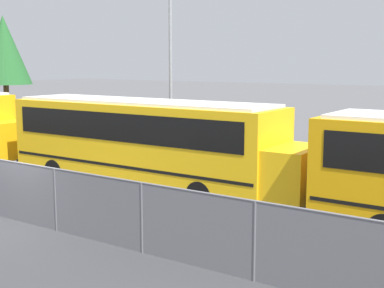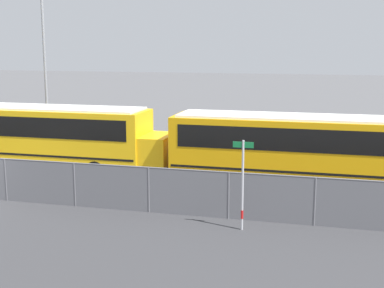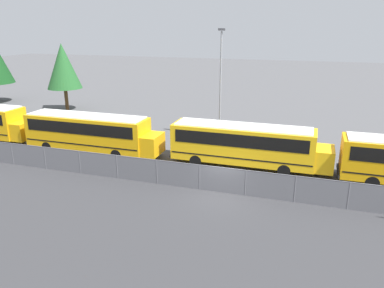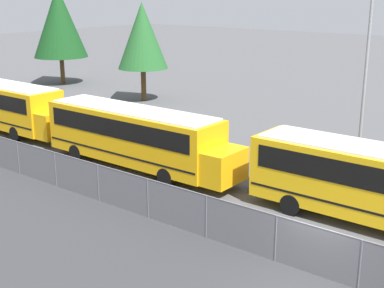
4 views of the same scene
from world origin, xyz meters
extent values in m
plane|color=#4C4C4F|center=(0.00, 0.00, 0.00)|extent=(200.00, 200.00, 0.00)
cube|color=#333335|center=(0.00, -6.00, 0.00)|extent=(110.47, 12.00, 0.01)
cube|color=#9EA0A5|center=(0.00, 0.00, 0.88)|extent=(76.47, 0.03, 1.75)
cube|color=slate|center=(0.00, -0.01, 0.88)|extent=(76.47, 0.01, 1.75)
cylinder|color=slate|center=(0.00, 0.00, 1.75)|extent=(76.47, 0.05, 0.05)
cylinder|color=slate|center=(-16.82, 0.00, 0.88)|extent=(0.07, 0.07, 1.75)
cylinder|color=slate|center=(-13.76, 0.00, 0.88)|extent=(0.07, 0.07, 1.75)
cylinder|color=slate|center=(-10.71, 0.00, 0.88)|extent=(0.07, 0.07, 1.75)
cylinder|color=slate|center=(-7.65, 0.00, 0.88)|extent=(0.07, 0.07, 1.75)
cylinder|color=slate|center=(-4.59, 0.00, 0.88)|extent=(0.07, 0.07, 1.75)
cylinder|color=slate|center=(-1.53, 0.00, 0.88)|extent=(0.07, 0.07, 1.75)
cylinder|color=slate|center=(1.53, 0.00, 0.88)|extent=(0.07, 0.07, 1.75)
cylinder|color=slate|center=(4.59, 0.00, 0.88)|extent=(0.07, 0.07, 1.75)
cylinder|color=slate|center=(7.65, 0.00, 0.88)|extent=(0.07, 0.07, 1.75)
cube|color=#EDA80F|center=(-19.82, 4.80, 1.27)|extent=(1.29, 2.35, 1.62)
cylinder|color=black|center=(-22.52, 5.96, 0.46)|extent=(0.93, 0.28, 0.93)
cube|color=#EDA80F|center=(-12.90, 4.50, 1.81)|extent=(10.76, 2.56, 2.70)
cube|color=black|center=(-12.90, 4.50, 2.41)|extent=(9.90, 2.60, 0.97)
cube|color=black|center=(-12.90, 4.50, 1.06)|extent=(10.55, 2.59, 0.10)
cube|color=#EDA80F|center=(-6.87, 4.50, 1.27)|extent=(1.29, 2.35, 1.62)
cube|color=black|center=(-18.33, 4.50, 0.61)|extent=(0.12, 2.56, 0.24)
cube|color=silver|center=(-12.90, 4.50, 3.21)|extent=(10.23, 2.30, 0.10)
cylinder|color=black|center=(-9.56, 5.66, 0.46)|extent=(0.93, 0.28, 0.93)
cylinder|color=black|center=(-9.56, 3.34, 0.46)|extent=(0.93, 0.28, 0.93)
cylinder|color=black|center=(-16.24, 5.66, 0.46)|extent=(0.93, 0.28, 0.93)
cylinder|color=black|center=(-16.24, 3.34, 0.46)|extent=(0.93, 0.28, 0.93)
cube|color=yellow|center=(0.29, 5.17, 1.81)|extent=(10.76, 2.56, 2.70)
cube|color=black|center=(0.29, 5.17, 2.41)|extent=(9.90, 2.60, 0.97)
cube|color=black|center=(0.29, 5.17, 1.06)|extent=(10.55, 2.59, 0.10)
cube|color=yellow|center=(6.32, 5.17, 1.27)|extent=(1.29, 2.35, 1.62)
cube|color=black|center=(-5.14, 5.17, 0.61)|extent=(0.12, 2.56, 0.24)
cube|color=silver|center=(0.29, 5.17, 3.21)|extent=(10.23, 2.30, 0.10)
cylinder|color=black|center=(3.63, 6.33, 0.46)|extent=(0.93, 0.28, 0.93)
cylinder|color=black|center=(3.63, 4.01, 0.46)|extent=(0.93, 0.28, 0.93)
cylinder|color=black|center=(-3.05, 6.33, 0.46)|extent=(0.93, 0.28, 0.93)
cylinder|color=black|center=(-3.05, 4.01, 0.46)|extent=(0.93, 0.28, 0.93)
cube|color=black|center=(7.30, 4.76, 0.61)|extent=(0.12, 2.56, 0.24)
cylinder|color=black|center=(9.40, 5.92, 0.46)|extent=(0.93, 0.28, 0.93)
cylinder|color=black|center=(9.40, 3.61, 0.46)|extent=(0.93, 0.28, 0.93)
cylinder|color=gray|center=(-3.03, 11.47, 4.98)|extent=(0.16, 0.16, 9.96)
cube|color=#47474C|center=(-3.03, 11.47, 10.11)|extent=(0.60, 0.24, 0.20)
cylinder|color=#51381E|center=(-24.88, 18.19, 1.41)|extent=(0.44, 0.44, 2.83)
cone|color=#235B28|center=(-24.88, 18.19, 5.60)|extent=(4.27, 4.27, 5.55)
camera|label=1|loc=(12.63, -9.65, 4.60)|focal=50.00mm
camera|label=2|loc=(14.13, -18.44, 6.27)|focal=50.00mm
camera|label=3|loc=(5.05, -21.91, 10.47)|focal=35.00mm
camera|label=4|loc=(6.73, -15.35, 9.32)|focal=50.00mm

